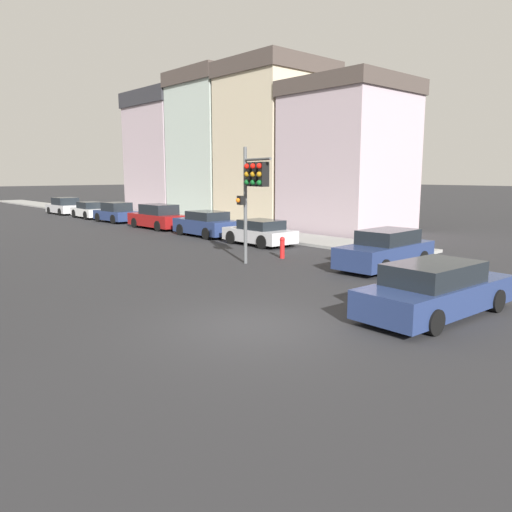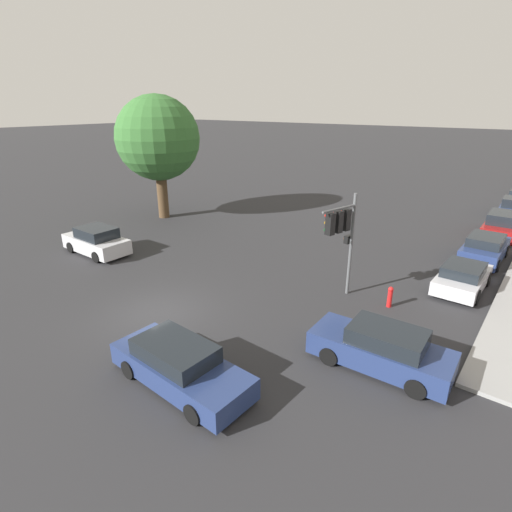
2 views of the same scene
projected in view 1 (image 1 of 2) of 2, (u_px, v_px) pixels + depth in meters
ground_plane at (252, 326)px, 11.78m from camera, size 300.00×300.00×0.00m
sidewalk_strip at (112, 214)px, 43.80m from camera, size 3.12×60.00×0.14m
rowhouse_backdrop at (240, 150)px, 38.25m from camera, size 8.20×26.47×11.31m
traffic_signal at (253, 182)px, 18.84m from camera, size 0.70×2.16×4.59m
crossing_car_1 at (436, 290)px, 12.53m from camera, size 4.86×2.01×1.38m
crossing_car_2 at (386, 250)px, 18.82m from camera, size 4.50×1.96×1.47m
parked_car_0 at (260, 233)px, 25.15m from camera, size 1.96×3.89×1.27m
parked_car_1 at (206, 224)px, 28.68m from camera, size 2.00×4.28×1.45m
parked_car_2 at (158, 217)px, 32.69m from camera, size 1.95×4.74×1.60m
parked_car_3 at (116, 213)px, 37.05m from camera, size 2.00×3.87×1.47m
parked_car_4 at (90, 210)px, 40.45m from camera, size 1.92×3.99×1.32m
parked_car_5 at (65, 206)px, 44.46m from camera, size 2.13×3.99×1.49m
fire_hydrant at (282, 247)px, 21.16m from camera, size 0.22×0.22×0.92m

